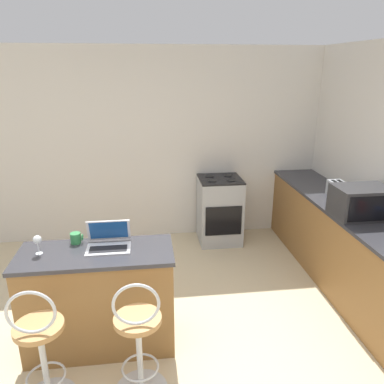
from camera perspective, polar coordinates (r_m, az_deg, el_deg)
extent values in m
cube|color=silver|center=(5.15, -7.44, 6.87)|extent=(12.00, 0.06, 2.60)
cube|color=olive|center=(3.40, -13.87, -15.87)|extent=(1.23, 0.50, 0.87)
cube|color=#333338|center=(3.17, -14.50, -9.08)|extent=(1.26, 0.53, 0.03)
cube|color=olive|center=(4.42, 22.66, -8.39)|extent=(0.55, 3.28, 0.87)
cube|color=#333338|center=(4.24, 23.42, -2.89)|extent=(0.58, 3.31, 0.03)
cylinder|color=silver|center=(3.10, -21.58, -23.39)|extent=(0.04, 0.04, 0.62)
torus|color=silver|center=(3.16, -21.35, -24.71)|extent=(0.28, 0.28, 0.02)
cylinder|color=#B7844C|center=(2.90, -22.37, -18.60)|extent=(0.34, 0.34, 0.04)
torus|color=silver|center=(2.72, -23.37, -16.53)|extent=(0.32, 0.02, 0.32)
cylinder|color=silver|center=(3.00, -7.98, -23.63)|extent=(0.04, 0.04, 0.62)
torus|color=silver|center=(3.07, -7.89, -24.97)|extent=(0.28, 0.28, 0.02)
cylinder|color=#B7844C|center=(2.80, -8.29, -18.73)|extent=(0.34, 0.34, 0.04)
torus|color=silver|center=(2.61, -8.52, -16.63)|extent=(0.32, 0.02, 0.32)
cube|color=silver|center=(3.18, -12.61, -8.43)|extent=(0.36, 0.22, 0.01)
cube|color=black|center=(3.16, -12.64, -8.46)|extent=(0.30, 0.12, 0.00)
cube|color=silver|center=(3.24, -12.57, -5.70)|extent=(0.36, 0.08, 0.20)
cube|color=#19478C|center=(3.23, -12.58, -5.71)|extent=(0.31, 0.06, 0.17)
cube|color=#2D2D30|center=(4.05, 24.40, -1.39)|extent=(0.54, 0.37, 0.31)
cube|color=black|center=(3.88, 25.22, -2.38)|extent=(0.38, 0.01, 0.25)
cube|color=#9EA3A8|center=(4.57, 21.32, 0.32)|extent=(0.16, 0.25, 0.18)
cube|color=black|center=(4.53, 21.09, 1.41)|extent=(0.04, 0.18, 0.00)
cube|color=black|center=(4.56, 21.82, 1.44)|extent=(0.04, 0.18, 0.00)
cube|color=black|center=(4.52, 20.35, 0.71)|extent=(0.02, 0.02, 0.02)
cube|color=#9EA3A8|center=(5.18, 4.21, -2.85)|extent=(0.57, 0.55, 0.89)
cube|color=black|center=(4.94, 4.83, -4.42)|extent=(0.48, 0.01, 0.40)
cube|color=black|center=(5.03, 4.33, 1.97)|extent=(0.57, 0.55, 0.02)
cylinder|color=black|center=(4.90, 3.12, 1.71)|extent=(0.11, 0.11, 0.01)
cylinder|color=black|center=(4.95, 6.03, 1.81)|extent=(0.11, 0.11, 0.01)
cylinder|color=black|center=(5.11, 2.68, 2.42)|extent=(0.11, 0.11, 0.01)
cylinder|color=black|center=(5.16, 5.48, 2.52)|extent=(0.11, 0.11, 0.01)
cylinder|color=#338447|center=(3.34, -17.32, -6.72)|extent=(0.09, 0.09, 0.09)
torus|color=#338447|center=(3.33, -16.38, -6.63)|extent=(0.01, 0.06, 0.06)
cylinder|color=silver|center=(3.27, -22.25, -8.66)|extent=(0.06, 0.06, 0.00)
cylinder|color=silver|center=(3.25, -22.36, -7.90)|extent=(0.01, 0.01, 0.09)
sphere|color=silver|center=(3.22, -22.52, -6.71)|extent=(0.07, 0.07, 0.07)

